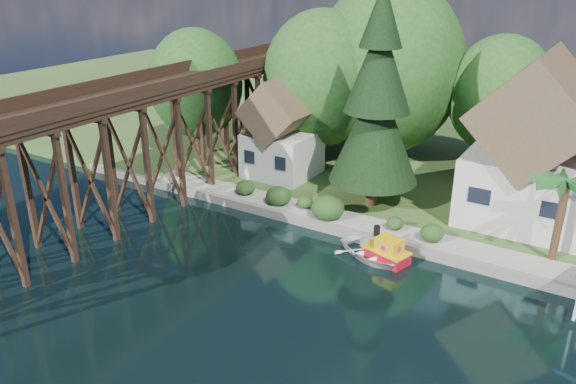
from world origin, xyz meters
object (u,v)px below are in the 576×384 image
at_px(palm_tree, 566,186).
at_px(tugboat, 387,251).
at_px(shed, 282,134).
at_px(trestle_bridge, 148,135).
at_px(house_left, 533,151).
at_px(conifer, 377,104).
at_px(boat_white_a, 370,251).

relative_size(palm_tree, tugboat, 1.70).
distance_m(shed, palm_tree, 20.98).
height_order(trestle_bridge, palm_tree, trestle_bridge).
bearing_deg(tugboat, house_left, 58.80).
xyz_separation_m(trestle_bridge, shed, (5.00, 9.33, -1.52)).
height_order(shed, conifer, conifer).
xyz_separation_m(house_left, shed, (-18.00, -1.50, -1.31)).
bearing_deg(conifer, trestle_bridge, -151.00).
xyz_separation_m(house_left, conifer, (-9.48, -3.34, 2.56)).
distance_m(shed, tugboat, 14.98).
height_order(palm_tree, tugboat, palm_tree).
height_order(shed, palm_tree, shed).
relative_size(shed, conifer, 0.52).
bearing_deg(shed, palm_tree, -10.21).
bearing_deg(boat_white_a, trestle_bridge, 120.21).
bearing_deg(conifer, boat_white_a, -66.64).
xyz_separation_m(conifer, tugboat, (3.74, -6.15, -7.10)).
bearing_deg(shed, tugboat, -33.11).
relative_size(shed, tugboat, 2.57).
bearing_deg(shed, conifer, -12.17).
distance_m(house_left, palm_tree, 5.83).
bearing_deg(palm_tree, trestle_bridge, -167.64).
bearing_deg(tugboat, trestle_bridge, -175.57).
bearing_deg(trestle_bridge, conifer, 29.00).
xyz_separation_m(conifer, boat_white_a, (2.74, -6.35, -7.25)).
distance_m(house_left, boat_white_a, 12.70).
xyz_separation_m(house_left, palm_tree, (2.61, -5.21, -0.10)).
bearing_deg(boat_white_a, shed, 80.17).
relative_size(palm_tree, boat_white_a, 1.21).
distance_m(conifer, tugboat, 10.11).
distance_m(conifer, boat_white_a, 10.02).
height_order(house_left, palm_tree, house_left).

